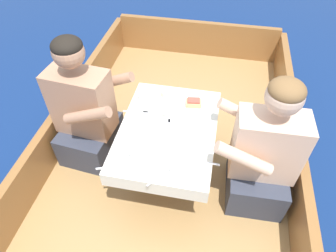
{
  "coord_description": "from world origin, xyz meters",
  "views": [
    {
      "loc": [
        0.26,
        -1.35,
        2.09
      ],
      "look_at": [
        0.0,
        -0.03,
        0.73
      ],
      "focal_mm": 32.0,
      "sensor_mm": 36.0,
      "label": 1
    }
  ],
  "objects_px": {
    "coffee_cup_center": "(157,112)",
    "tin_can": "(165,93)",
    "coffee_cup_port": "(124,152)",
    "sandwich": "(194,103)",
    "person_starboard": "(262,156)",
    "coffee_cup_starboard": "(148,151)",
    "person_port": "(85,114)"
  },
  "relations": [
    {
      "from": "person_starboard",
      "to": "coffee_cup_starboard",
      "type": "bearing_deg",
      "value": 12.07
    },
    {
      "from": "sandwich",
      "to": "coffee_cup_center",
      "type": "distance_m",
      "value": 0.27
    },
    {
      "from": "person_starboard",
      "to": "sandwich",
      "type": "height_order",
      "value": "person_starboard"
    },
    {
      "from": "coffee_cup_port",
      "to": "sandwich",
      "type": "bearing_deg",
      "value": 56.84
    },
    {
      "from": "person_starboard",
      "to": "tin_can",
      "type": "xyz_separation_m",
      "value": [
        -0.69,
        0.38,
        0.09
      ]
    },
    {
      "from": "sandwich",
      "to": "coffee_cup_center",
      "type": "relative_size",
      "value": 1.08
    },
    {
      "from": "person_starboard",
      "to": "coffee_cup_port",
      "type": "height_order",
      "value": "person_starboard"
    },
    {
      "from": "coffee_cup_starboard",
      "to": "coffee_cup_port",
      "type": "bearing_deg",
      "value": -164.03
    },
    {
      "from": "coffee_cup_port",
      "to": "coffee_cup_starboard",
      "type": "relative_size",
      "value": 0.93
    },
    {
      "from": "sandwich",
      "to": "coffee_cup_center",
      "type": "height_order",
      "value": "coffee_cup_center"
    },
    {
      "from": "person_port",
      "to": "sandwich",
      "type": "height_order",
      "value": "person_port"
    },
    {
      "from": "tin_can",
      "to": "person_port",
      "type": "bearing_deg",
      "value": -156.03
    },
    {
      "from": "person_port",
      "to": "coffee_cup_center",
      "type": "xyz_separation_m",
      "value": [
        0.51,
        0.02,
        0.09
      ]
    },
    {
      "from": "person_port",
      "to": "person_starboard",
      "type": "height_order",
      "value": "person_port"
    },
    {
      "from": "coffee_cup_port",
      "to": "coffee_cup_center",
      "type": "height_order",
      "value": "coffee_cup_center"
    },
    {
      "from": "sandwich",
      "to": "tin_can",
      "type": "relative_size",
      "value": 1.69
    },
    {
      "from": "coffee_cup_center",
      "to": "tin_can",
      "type": "bearing_deg",
      "value": 85.78
    },
    {
      "from": "coffee_cup_port",
      "to": "coffee_cup_center",
      "type": "distance_m",
      "value": 0.39
    },
    {
      "from": "coffee_cup_port",
      "to": "coffee_cup_starboard",
      "type": "bearing_deg",
      "value": 15.97
    },
    {
      "from": "tin_can",
      "to": "coffee_cup_port",
      "type": "bearing_deg",
      "value": -102.27
    },
    {
      "from": "coffee_cup_starboard",
      "to": "coffee_cup_center",
      "type": "distance_m",
      "value": 0.34
    },
    {
      "from": "sandwich",
      "to": "coffee_cup_starboard",
      "type": "height_order",
      "value": "coffee_cup_starboard"
    },
    {
      "from": "person_port",
      "to": "coffee_cup_port",
      "type": "bearing_deg",
      "value": -35.36
    },
    {
      "from": "tin_can",
      "to": "person_starboard",
      "type": "bearing_deg",
      "value": -28.81
    },
    {
      "from": "sandwich",
      "to": "coffee_cup_port",
      "type": "distance_m",
      "value": 0.62
    },
    {
      "from": "coffee_cup_port",
      "to": "coffee_cup_starboard",
      "type": "distance_m",
      "value": 0.14
    },
    {
      "from": "sandwich",
      "to": "coffee_cup_port",
      "type": "xyz_separation_m",
      "value": [
        -0.34,
        -0.52,
        -0.0
      ]
    },
    {
      "from": "coffee_cup_port",
      "to": "coffee_cup_center",
      "type": "bearing_deg",
      "value": 73.36
    },
    {
      "from": "sandwich",
      "to": "coffee_cup_starboard",
      "type": "relative_size",
      "value": 1.19
    },
    {
      "from": "person_port",
      "to": "coffee_cup_center",
      "type": "height_order",
      "value": "person_port"
    },
    {
      "from": "sandwich",
      "to": "coffee_cup_starboard",
      "type": "bearing_deg",
      "value": -113.06
    },
    {
      "from": "sandwich",
      "to": "coffee_cup_center",
      "type": "bearing_deg",
      "value": -147.64
    }
  ]
}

